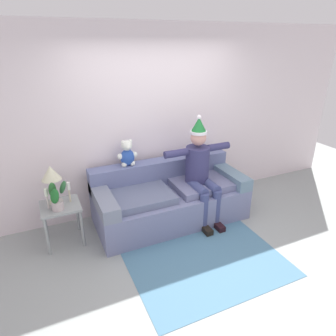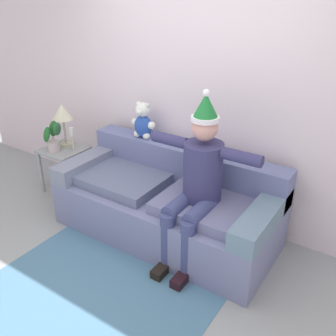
% 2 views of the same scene
% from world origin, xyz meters
% --- Properties ---
extents(ground_plane, '(10.00, 10.00, 0.00)m').
position_xyz_m(ground_plane, '(0.00, 0.00, 0.00)').
color(ground_plane, '#939A97').
extents(back_wall, '(7.00, 0.10, 2.70)m').
position_xyz_m(back_wall, '(0.00, 1.55, 1.35)').
color(back_wall, silver).
rests_on(back_wall, ground_plane).
extents(couch, '(2.15, 0.95, 0.82)m').
position_xyz_m(couch, '(0.00, 0.99, 0.33)').
color(couch, slate).
rests_on(couch, ground_plane).
extents(person_seated, '(1.02, 0.77, 1.54)m').
position_xyz_m(person_seated, '(0.41, 0.83, 0.78)').
color(person_seated, navy).
rests_on(person_seated, ground_plane).
extents(teddy_bear, '(0.29, 0.17, 0.38)m').
position_xyz_m(teddy_bear, '(-0.51, 1.30, 0.99)').
color(teddy_bear, '#284CA5').
rests_on(teddy_bear, couch).
extents(side_table, '(0.48, 0.45, 0.55)m').
position_xyz_m(side_table, '(-1.50, 1.03, 0.45)').
color(side_table, '#929899').
rests_on(side_table, ground_plane).
extents(table_lamp, '(0.24, 0.24, 0.51)m').
position_xyz_m(table_lamp, '(-1.54, 1.13, 0.94)').
color(table_lamp, '#B7B791').
rests_on(table_lamp, side_table).
extents(potted_plant, '(0.24, 0.24, 0.39)m').
position_xyz_m(potted_plant, '(-1.52, 0.93, 0.72)').
color(potted_plant, '#BCABAA').
rests_on(potted_plant, side_table).
extents(candle_tall, '(0.04, 0.04, 0.27)m').
position_xyz_m(candle_tall, '(-1.63, 1.01, 0.72)').
color(candle_tall, beige).
rests_on(candle_tall, side_table).
extents(candle_short, '(0.04, 0.04, 0.27)m').
position_xyz_m(candle_short, '(-1.36, 1.07, 0.72)').
color(candle_short, beige).
rests_on(candle_short, side_table).
extents(area_rug, '(1.82, 1.38, 0.01)m').
position_xyz_m(area_rug, '(0.00, -0.08, 0.00)').
color(area_rug, teal).
rests_on(area_rug, ground_plane).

